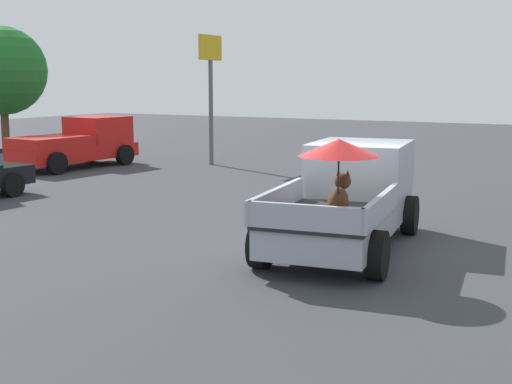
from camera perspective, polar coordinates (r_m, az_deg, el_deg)
ground_plane at (r=13.01m, az=7.22°, el=-4.75°), size 80.00×80.00×0.00m
pickup_truck_main at (r=13.19m, az=7.79°, el=-0.24°), size 5.26×2.80×2.22m
pickup_truck_red at (r=25.78m, az=-14.59°, el=3.96°), size 4.95×2.52×1.80m
motel_sign at (r=25.64m, az=-3.81°, el=9.80°), size 1.40×0.16×4.77m
tree_by_lot at (r=29.81m, az=-20.41°, el=9.44°), size 3.57×3.57×5.31m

